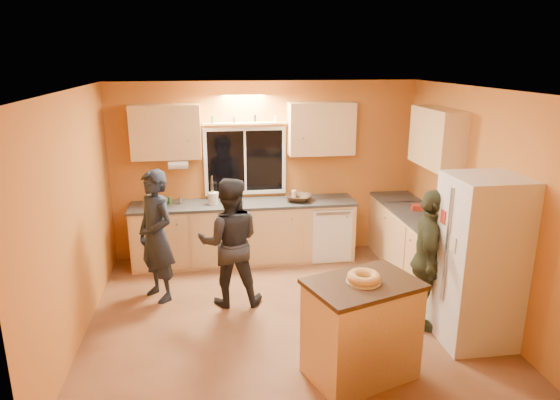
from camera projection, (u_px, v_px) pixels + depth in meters
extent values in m
plane|color=brown|center=(286.00, 315.00, 5.88)|extent=(4.50, 4.50, 0.00)
cube|color=#BF7331|center=(265.00, 170.00, 7.42)|extent=(4.50, 0.04, 2.60)
cube|color=#BF7331|center=(329.00, 290.00, 3.62)|extent=(4.50, 0.04, 2.60)
cube|color=#BF7331|center=(74.00, 219.00, 5.21)|extent=(0.04, 4.00, 2.60)
cube|color=#BF7331|center=(476.00, 201.00, 5.83)|extent=(0.04, 4.00, 2.60)
cube|color=white|center=(287.00, 90.00, 5.16)|extent=(4.50, 4.00, 0.02)
cube|color=black|center=(245.00, 161.00, 7.32)|extent=(1.10, 0.02, 0.90)
cube|color=white|center=(245.00, 161.00, 7.31)|extent=(1.20, 0.04, 1.00)
cube|color=#E3BB77|center=(166.00, 132.00, 6.90)|extent=(0.95, 0.33, 0.75)
cube|color=#E3BB77|center=(321.00, 129.00, 7.20)|extent=(0.95, 0.33, 0.75)
cube|color=#E3BB77|center=(437.00, 138.00, 6.39)|extent=(0.33, 1.00, 0.75)
cylinder|color=silver|center=(178.00, 165.00, 6.93)|extent=(0.27, 0.12, 0.12)
cube|color=#E3BB77|center=(245.00, 233.00, 7.33)|extent=(3.20, 0.60, 0.86)
cube|color=#282B2D|center=(244.00, 204.00, 7.20)|extent=(3.24, 0.62, 0.04)
cube|color=#E3BB77|center=(394.00, 226.00, 7.65)|extent=(0.60, 0.60, 0.86)
cube|color=#282B2D|center=(396.00, 198.00, 7.52)|extent=(0.62, 0.62, 0.04)
cube|color=#E3BB77|center=(427.00, 255.00, 6.51)|extent=(0.60, 1.80, 0.86)
cube|color=#282B2D|center=(430.00, 223.00, 6.38)|extent=(0.62, 1.84, 0.04)
cube|color=silver|center=(479.00, 261.00, 5.13)|extent=(0.72, 0.70, 1.80)
cube|color=#E3BB77|center=(361.00, 331.00, 4.65)|extent=(1.11, 0.91, 0.93)
cube|color=black|center=(363.00, 284.00, 4.52)|extent=(1.16, 0.96, 0.04)
torus|color=tan|center=(364.00, 277.00, 4.50)|extent=(0.31, 0.31, 0.09)
imported|color=black|center=(156.00, 236.00, 6.08)|extent=(0.68, 0.72, 1.65)
imported|color=black|center=(230.00, 242.00, 5.96)|extent=(0.80, 0.64, 1.58)
imported|color=#333823|center=(428.00, 260.00, 5.43)|extent=(0.70, 1.01, 1.59)
imported|color=black|center=(299.00, 198.00, 7.26)|extent=(0.49, 0.49, 0.09)
cylinder|color=beige|center=(213.00, 198.00, 7.09)|extent=(0.14, 0.14, 0.17)
imported|color=gray|center=(464.00, 231.00, 5.57)|extent=(0.33, 0.31, 0.30)
cube|color=#A32519|center=(418.00, 208.00, 6.84)|extent=(0.18, 0.15, 0.07)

